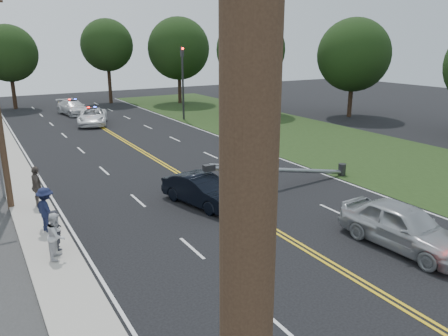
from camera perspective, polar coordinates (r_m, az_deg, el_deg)
ground at (r=16.00m, az=14.82°, el=-12.64°), size 120.00×120.00×0.00m
sidewalk at (r=21.10m, az=-23.34°, el=-6.05°), size 1.80×70.00×0.12m
grass_verge at (r=31.76m, az=19.44°, el=1.49°), size 12.00×80.00×0.01m
centerline_yellow at (r=23.42m, az=-2.63°, el=-2.65°), size 0.36×80.00×0.00m
traffic_signal at (r=43.90m, az=-5.41°, el=11.75°), size 0.28×0.41×7.05m
fallen_streetlight at (r=23.76m, az=8.59°, el=-0.24°), size 9.36×0.44×1.91m
tree_6 at (r=56.40m, az=-26.33°, el=13.27°), size 6.37×6.37×9.46m
tree_7 at (r=57.60m, az=-15.04°, el=15.23°), size 6.34×6.34×10.30m
tree_8 at (r=56.05m, az=-5.96°, el=15.25°), size 7.59×7.59×10.51m
tree_9 at (r=47.38m, az=3.52°, el=15.15°), size 7.23×7.23×10.33m
tree_13 at (r=47.17m, az=16.60°, el=13.97°), size 7.30×7.30×9.91m
crashed_sedan at (r=20.93m, az=-2.91°, el=-2.91°), size 2.60×4.66×1.45m
waiting_sedan at (r=17.97m, az=22.37°, el=-7.03°), size 2.30×5.14×1.72m
emergency_a at (r=43.21m, az=-16.79°, el=6.45°), size 3.99×5.90×1.50m
emergency_b at (r=49.79m, az=-19.10°, el=7.47°), size 2.92×5.50×1.52m
bystander_a at (r=17.39m, az=-21.07°, el=-7.53°), size 0.46×0.62×1.55m
bystander_b at (r=16.71m, az=-21.04°, el=-8.23°), size 0.95×1.03×1.70m
bystander_c at (r=19.11m, az=-22.21°, el=-5.03°), size 1.07×1.37×1.86m
bystander_d at (r=22.05m, az=-23.26°, el=-2.26°), size 0.49×1.15×1.94m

